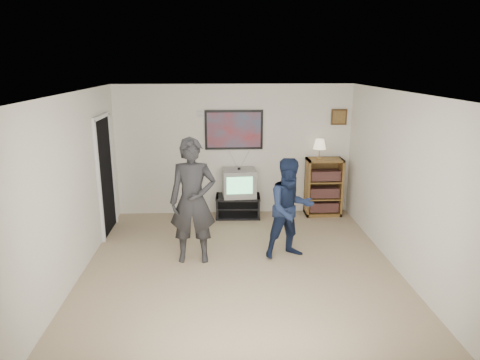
{
  "coord_description": "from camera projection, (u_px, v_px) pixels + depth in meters",
  "views": [
    {
      "loc": [
        -0.29,
        -5.55,
        2.88
      ],
      "look_at": [
        0.03,
        0.72,
        1.15
      ],
      "focal_mm": 32.0,
      "sensor_mm": 36.0,
      "label": 1
    }
  ],
  "objects": [
    {
      "name": "controller_right",
      "position": [
        286.0,
        190.0,
        6.52
      ],
      "size": [
        0.07,
        0.12,
        0.03
      ],
      "primitive_type": "cube",
      "rotation": [
        0.0,
        0.0,
        -0.37
      ],
      "color": "white",
      "rests_on": "person_short"
    },
    {
      "name": "doorway",
      "position": [
        105.0,
        177.0,
        7.29
      ],
      "size": [
        0.03,
        0.85,
        2.0
      ],
      "primitive_type": "cube",
      "color": "black",
      "rests_on": "room_shell"
    },
    {
      "name": "person_short",
      "position": [
        290.0,
        209.0,
        6.39
      ],
      "size": [
        0.87,
        0.76,
        1.54
      ],
      "primitive_type": "imported",
      "rotation": [
        0.0,
        0.0,
        0.26
      ],
      "color": "#16203D",
      "rests_on": "room_shell"
    },
    {
      "name": "air_vent",
      "position": [
        204.0,
        114.0,
        7.97
      ],
      "size": [
        0.28,
        0.02,
        0.14
      ],
      "primitive_type": "cube",
      "color": "white",
      "rests_on": "room_shell"
    },
    {
      "name": "room_shell",
      "position": [
        239.0,
        180.0,
        6.13
      ],
      "size": [
        4.51,
        5.0,
        2.51
      ],
      "color": "#8B7358",
      "rests_on": "ground"
    },
    {
      "name": "controller_left",
      "position": [
        193.0,
        180.0,
        6.37
      ],
      "size": [
        0.04,
        0.12,
        0.03
      ],
      "primitive_type": "cube",
      "rotation": [
        0.0,
        0.0,
        -0.05
      ],
      "color": "white",
      "rests_on": "person_tall"
    },
    {
      "name": "person_tall",
      "position": [
        193.0,
        201.0,
        6.22
      ],
      "size": [
        0.69,
        0.46,
        1.86
      ],
      "primitive_type": "imported",
      "rotation": [
        0.0,
        0.0,
        -0.01
      ],
      "color": "#232325",
      "rests_on": "room_shell"
    },
    {
      "name": "media_stand",
      "position": [
        238.0,
        206.0,
        8.22
      ],
      "size": [
        0.86,
        0.5,
        0.42
      ],
      "rotation": [
        0.0,
        0.0,
        -0.04
      ],
      "color": "black",
      "rests_on": "room_shell"
    },
    {
      "name": "table_lamp",
      "position": [
        319.0,
        149.0,
        8.04
      ],
      "size": [
        0.24,
        0.24,
        0.38
      ],
      "primitive_type": null,
      "color": "#FBE7BE",
      "rests_on": "bookshelf"
    },
    {
      "name": "bookshelf",
      "position": [
        324.0,
        187.0,
        8.26
      ],
      "size": [
        0.68,
        0.39,
        1.12
      ],
      "primitive_type": null,
      "color": "brown",
      "rests_on": "room_shell"
    },
    {
      "name": "small_picture",
      "position": [
        339.0,
        117.0,
        8.11
      ],
      "size": [
        0.3,
        0.03,
        0.3
      ],
      "primitive_type": "cube",
      "color": "#3F2714",
      "rests_on": "room_shell"
    },
    {
      "name": "poster",
      "position": [
        234.0,
        130.0,
        8.07
      ],
      "size": [
        1.1,
        0.03,
        0.75
      ],
      "primitive_type": "cube",
      "color": "black",
      "rests_on": "room_shell"
    },
    {
      "name": "crt_television",
      "position": [
        239.0,
        183.0,
        8.1
      ],
      "size": [
        0.64,
        0.55,
        0.52
      ],
      "primitive_type": null,
      "rotation": [
        0.0,
        0.0,
        0.06
      ],
      "color": "gray",
      "rests_on": "media_stand"
    }
  ]
}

